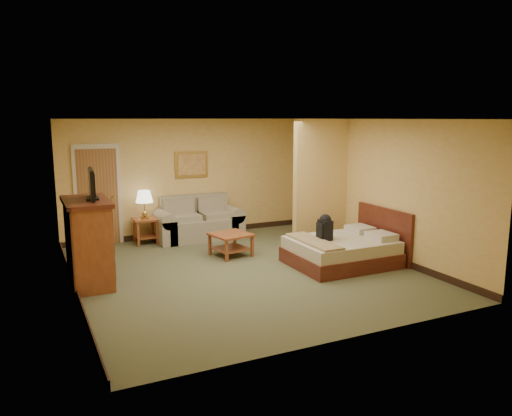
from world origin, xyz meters
TOP-DOWN VIEW (x-y plane):
  - floor at (0.00, 0.00)m, footprint 6.00×6.00m
  - ceiling at (0.00, 0.00)m, footprint 6.00×6.00m
  - back_wall at (0.00, 3.00)m, footprint 5.50×0.02m
  - left_wall at (-2.75, 0.00)m, footprint 0.02×6.00m
  - right_wall at (2.75, 0.00)m, footprint 0.02×6.00m
  - partition at (2.15, 0.93)m, footprint 1.20×0.15m
  - door at (-1.95, 2.96)m, footprint 0.94×0.16m
  - baseboard at (0.00, 2.99)m, footprint 5.50×0.02m
  - loveseat at (0.08, 2.58)m, footprint 1.86×0.86m
  - side_table at (-1.07, 2.65)m, footprint 0.49×0.49m
  - table_lamp at (-1.07, 2.65)m, footprint 0.36×0.36m
  - coffee_table at (0.19, 0.99)m, footprint 0.81×0.81m
  - wall_picture at (0.08, 2.97)m, footprint 0.75×0.04m
  - dresser at (-2.48, 0.42)m, footprint 0.67×1.28m
  - tv at (-2.38, 0.42)m, footprint 0.22×0.78m
  - bed at (1.83, -0.41)m, footprint 1.88×1.51m
  - backpack at (1.46, -0.33)m, footprint 0.21×0.28m

SIDE VIEW (x-z plane):
  - floor at x=0.00m, z-range 0.00..0.00m
  - baseboard at x=0.00m, z-range 0.00..0.12m
  - bed at x=1.83m, z-range -0.22..0.75m
  - loveseat at x=0.08m, z-range -0.16..0.78m
  - coffee_table at x=0.19m, z-range 0.10..0.53m
  - side_table at x=-1.07m, z-range 0.09..0.63m
  - dresser at x=-2.48m, z-range 0.01..1.38m
  - backpack at x=1.46m, z-range 0.49..0.95m
  - table_lamp at x=-1.07m, z-range 0.69..1.28m
  - door at x=-1.95m, z-range -0.02..2.08m
  - back_wall at x=0.00m, z-range 0.00..2.60m
  - left_wall at x=-2.75m, z-range 0.00..2.60m
  - right_wall at x=2.75m, z-range 0.00..2.60m
  - partition at x=2.15m, z-range 0.00..2.60m
  - tv at x=-2.38m, z-range 1.36..1.83m
  - wall_picture at x=0.08m, z-range 1.31..1.89m
  - ceiling at x=0.00m, z-range 2.60..2.60m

